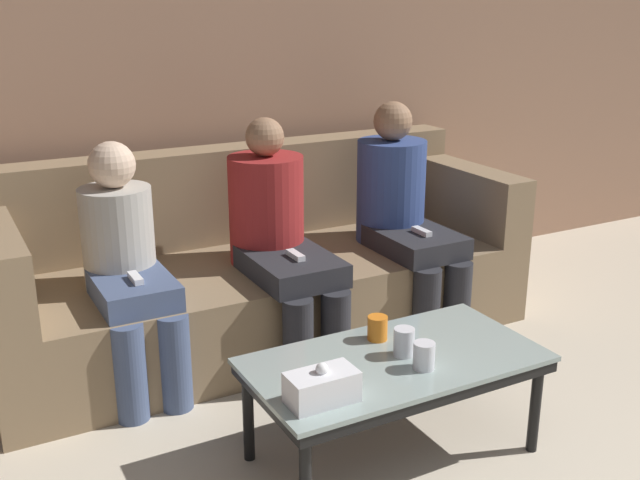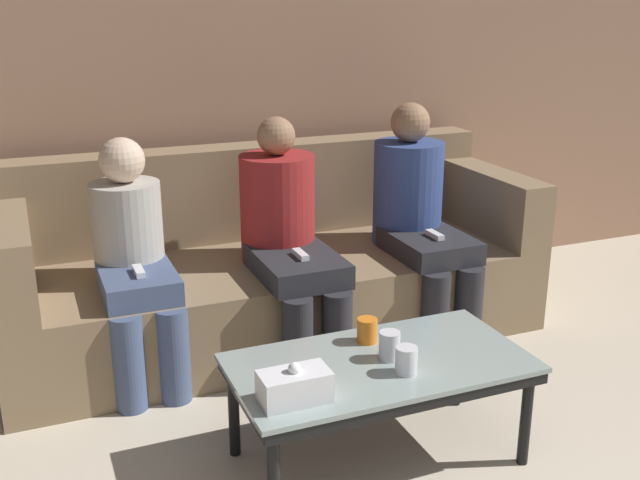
% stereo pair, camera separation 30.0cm
% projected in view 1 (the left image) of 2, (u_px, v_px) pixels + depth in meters
% --- Properties ---
extents(wall_back, '(12.00, 0.06, 2.60)m').
position_uv_depth(wall_back, '(211.00, 56.00, 3.78)').
color(wall_back, '#9E755B').
rests_on(wall_back, ground_plane).
extents(couch, '(2.51, 0.93, 0.88)m').
position_uv_depth(couch, '(258.00, 271.00, 3.64)').
color(couch, '#897051').
rests_on(couch, ground_plane).
extents(coffee_table, '(1.03, 0.54, 0.39)m').
position_uv_depth(coffee_table, '(395.00, 368.00, 2.62)').
color(coffee_table, '#8C9E99').
rests_on(coffee_table, ground_plane).
extents(cup_near_left, '(0.07, 0.07, 0.10)m').
position_uv_depth(cup_near_left, '(404.00, 342.00, 2.61)').
color(cup_near_left, silver).
rests_on(cup_near_left, coffee_table).
extents(cup_near_right, '(0.07, 0.07, 0.09)m').
position_uv_depth(cup_near_right, '(424.00, 356.00, 2.51)').
color(cup_near_right, silver).
rests_on(cup_near_right, coffee_table).
extents(cup_far_center, '(0.07, 0.07, 0.09)m').
position_uv_depth(cup_far_center, '(377.00, 328.00, 2.73)').
color(cup_far_center, orange).
rests_on(cup_far_center, coffee_table).
extents(tissue_box, '(0.22, 0.12, 0.13)m').
position_uv_depth(tissue_box, '(322.00, 387.00, 2.31)').
color(tissue_box, white).
rests_on(tissue_box, coffee_table).
extents(seated_person_left_end, '(0.31, 0.62, 1.03)m').
position_uv_depth(seated_person_left_end, '(127.00, 263.00, 3.07)').
color(seated_person_left_end, '#47567A').
rests_on(seated_person_left_end, ground_plane).
extents(seated_person_mid_left, '(0.35, 0.73, 1.08)m').
position_uv_depth(seated_person_mid_left, '(278.00, 233.00, 3.37)').
color(seated_person_mid_left, '#28282D').
rests_on(seated_person_mid_left, ground_plane).
extents(seated_person_mid_right, '(0.34, 0.69, 1.11)m').
position_uv_depth(seated_person_mid_right, '(402.00, 210.00, 3.68)').
color(seated_person_mid_right, '#28282D').
rests_on(seated_person_mid_right, ground_plane).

